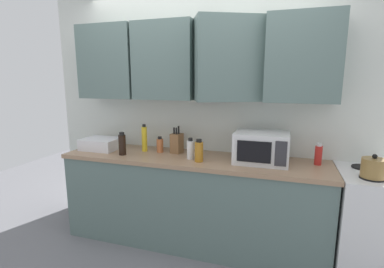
% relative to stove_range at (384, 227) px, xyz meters
% --- Properties ---
extents(wall_back_with_cabinets, '(3.46, 0.56, 2.60)m').
position_rel_stove_range_xyz_m(wall_back_with_cabinets, '(-1.68, 0.25, 1.13)').
color(wall_back_with_cabinets, silver).
rests_on(wall_back_with_cabinets, ground_plane).
extents(counter_run, '(2.59, 0.63, 0.90)m').
position_rel_stove_range_xyz_m(counter_run, '(-1.68, 0.02, -0.00)').
color(counter_run, slate).
rests_on(counter_run, ground_plane).
extents(stove_range, '(0.76, 0.64, 0.91)m').
position_rel_stove_range_xyz_m(stove_range, '(0.00, 0.00, 0.00)').
color(stove_range, silver).
rests_on(stove_range, ground_plane).
extents(kettle, '(0.17, 0.17, 0.18)m').
position_rel_stove_range_xyz_m(kettle, '(-0.17, -0.14, 0.53)').
color(kettle, olive).
rests_on(kettle, stove_range).
extents(microwave, '(0.48, 0.37, 0.28)m').
position_rel_stove_range_xyz_m(microwave, '(-1.02, 0.05, 0.59)').
color(microwave, silver).
rests_on(microwave, counter_run).
extents(dish_rack, '(0.38, 0.30, 0.12)m').
position_rel_stove_range_xyz_m(dish_rack, '(-2.72, 0.02, 0.51)').
color(dish_rack, silver).
rests_on(dish_rack, counter_run).
extents(knife_block, '(0.12, 0.13, 0.28)m').
position_rel_stove_range_xyz_m(knife_block, '(-1.88, 0.14, 0.55)').
color(knife_block, brown).
rests_on(knife_block, counter_run).
extents(bottle_yellow_mustard, '(0.06, 0.06, 0.29)m').
position_rel_stove_range_xyz_m(bottle_yellow_mustard, '(-2.23, 0.09, 0.58)').
color(bottle_yellow_mustard, gold).
rests_on(bottle_yellow_mustard, counter_run).
extents(bottle_white_jar, '(0.07, 0.07, 0.20)m').
position_rel_stove_range_xyz_m(bottle_white_jar, '(-1.67, -0.04, 0.54)').
color(bottle_white_jar, white).
rests_on(bottle_white_jar, counter_run).
extents(bottle_red_sauce, '(0.06, 0.06, 0.20)m').
position_rel_stove_range_xyz_m(bottle_red_sauce, '(-0.53, 0.13, 0.54)').
color(bottle_red_sauce, red).
rests_on(bottle_red_sauce, counter_run).
extents(bottle_spice_jar, '(0.07, 0.07, 0.16)m').
position_rel_stove_range_xyz_m(bottle_spice_jar, '(-2.06, 0.10, 0.52)').
color(bottle_spice_jar, '#BC6638').
rests_on(bottle_spice_jar, counter_run).
extents(bottle_soy_dark, '(0.07, 0.07, 0.23)m').
position_rel_stove_range_xyz_m(bottle_soy_dark, '(-2.37, -0.11, 0.56)').
color(bottle_soy_dark, black).
rests_on(bottle_soy_dark, counter_run).
extents(bottle_amber_vinegar, '(0.08, 0.08, 0.21)m').
position_rel_stove_range_xyz_m(bottle_amber_vinegar, '(-1.57, -0.10, 0.55)').
color(bottle_amber_vinegar, '#AD701E').
rests_on(bottle_amber_vinegar, counter_run).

